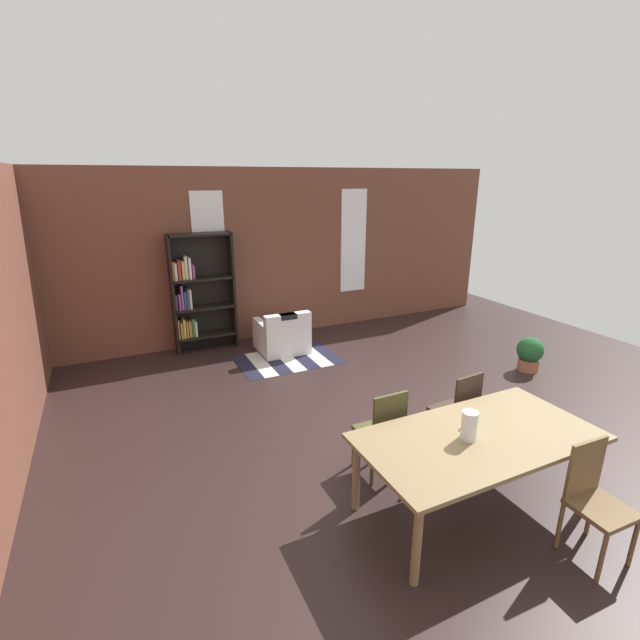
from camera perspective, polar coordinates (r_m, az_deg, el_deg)
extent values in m
plane|color=#2E1F1E|center=(5.56, 12.42, -14.30)|extent=(10.80, 10.80, 0.00)
cube|color=brown|center=(8.53, -4.40, 8.40)|extent=(9.09, 0.12, 3.07)
cube|color=white|center=(8.05, -13.78, 8.50)|extent=(0.55, 0.02, 2.00)
cube|color=white|center=(9.05, 4.25, 9.92)|extent=(0.55, 0.02, 2.00)
cube|color=olive|center=(4.29, 19.46, -13.84)|extent=(2.13, 1.09, 0.04)
cylinder|color=olive|center=(3.71, 12.18, -26.07)|extent=(0.07, 0.07, 0.72)
cylinder|color=olive|center=(4.93, 31.15, -16.26)|extent=(0.07, 0.07, 0.72)
cylinder|color=olive|center=(4.27, 4.60, -18.99)|extent=(0.07, 0.07, 0.72)
cylinder|color=olive|center=(5.36, 23.26, -12.25)|extent=(0.07, 0.07, 0.72)
cylinder|color=silver|center=(4.13, 18.38, -12.58)|extent=(0.14, 0.14, 0.26)
cylinder|color=silver|center=(4.31, 17.56, -12.93)|extent=(0.04, 0.04, 0.03)
cube|color=brown|center=(4.36, 32.08, -19.64)|extent=(0.41, 0.41, 0.04)
cube|color=brown|center=(4.31, 30.58, -15.85)|extent=(0.38, 0.04, 0.50)
cylinder|color=brown|center=(4.30, 32.11, -24.16)|extent=(0.04, 0.04, 0.43)
cylinder|color=brown|center=(4.56, 34.93, -22.14)|extent=(0.04, 0.04, 0.43)
cylinder|color=brown|center=(4.45, 28.11, -21.93)|extent=(0.04, 0.04, 0.43)
cylinder|color=brown|center=(4.70, 31.06, -20.15)|extent=(0.04, 0.04, 0.43)
cube|color=#37281F|center=(5.24, 16.47, -11.05)|extent=(0.43, 0.43, 0.04)
cube|color=#37281F|center=(5.02, 18.26, -9.33)|extent=(0.38, 0.06, 0.50)
cylinder|color=#37281F|center=(5.58, 16.20, -11.94)|extent=(0.04, 0.04, 0.43)
cylinder|color=#37281F|center=(5.35, 13.46, -13.07)|extent=(0.04, 0.04, 0.43)
cylinder|color=#37281F|center=(5.38, 19.03, -13.42)|extent=(0.04, 0.04, 0.43)
cylinder|color=#37281F|center=(5.14, 16.30, -14.69)|extent=(0.04, 0.04, 0.43)
cube|color=#444121|center=(4.72, 7.42, -13.85)|extent=(0.40, 0.40, 0.04)
cube|color=#444121|center=(4.46, 8.87, -12.19)|extent=(0.38, 0.03, 0.50)
cylinder|color=#444121|center=(5.05, 7.94, -14.67)|extent=(0.04, 0.04, 0.43)
cylinder|color=#444121|center=(4.89, 4.28, -15.76)|extent=(0.04, 0.04, 0.43)
cylinder|color=#444121|center=(4.81, 10.40, -16.65)|extent=(0.04, 0.04, 0.43)
cylinder|color=#444121|center=(4.64, 6.61, -17.91)|extent=(0.04, 0.04, 0.43)
cube|color=black|center=(7.88, -18.16, 2.89)|extent=(0.04, 0.31, 2.02)
cube|color=black|center=(8.06, -11.02, 3.76)|extent=(0.04, 0.31, 2.02)
cube|color=black|center=(8.10, -14.77, 3.57)|extent=(1.06, 0.01, 2.02)
cube|color=black|center=(8.17, -14.15, -1.83)|extent=(1.02, 0.31, 0.04)
cube|color=gold|center=(8.04, -17.54, -1.05)|extent=(0.03, 0.22, 0.33)
cube|color=orange|center=(8.06, -17.19, -1.17)|extent=(0.03, 0.25, 0.28)
cube|color=gold|center=(8.05, -16.88, -0.95)|extent=(0.04, 0.24, 0.33)
cube|color=gold|center=(8.07, -16.51, -1.06)|extent=(0.03, 0.20, 0.28)
cube|color=orange|center=(8.07, -16.16, -1.00)|extent=(0.04, 0.18, 0.29)
cube|color=#33724C|center=(8.08, -15.83, -0.86)|extent=(0.04, 0.21, 0.32)
cube|color=white|center=(8.09, -15.51, -0.98)|extent=(0.04, 0.19, 0.27)
cube|color=black|center=(8.02, -14.41, 1.59)|extent=(1.02, 0.31, 0.04)
cube|color=#8C4C8C|center=(7.91, -17.81, 2.18)|extent=(0.04, 0.19, 0.25)
cube|color=#8C4C8C|center=(7.92, -17.45, 2.30)|extent=(0.03, 0.26, 0.28)
cube|color=#8C4C8C|center=(7.90, -17.17, 2.81)|extent=(0.03, 0.24, 0.41)
cube|color=#284C8C|center=(7.92, -16.76, 2.48)|extent=(0.05, 0.20, 0.30)
cube|color=#4C4C51|center=(7.93, -16.45, 2.66)|extent=(0.03, 0.24, 0.34)
cube|color=white|center=(7.93, -16.19, 2.66)|extent=(0.03, 0.25, 0.33)
cube|color=black|center=(7.90, -14.69, 5.11)|extent=(1.02, 0.31, 0.04)
cube|color=orange|center=(7.79, -18.21, 5.94)|extent=(0.03, 0.22, 0.30)
cube|color=white|center=(7.80, -17.90, 5.93)|extent=(0.04, 0.23, 0.29)
cube|color=#B22D28|center=(7.80, -17.50, 6.10)|extent=(0.04, 0.26, 0.33)
cube|color=gold|center=(7.81, -17.04, 6.07)|extent=(0.05, 0.22, 0.30)
cube|color=white|center=(7.82, -16.67, 6.40)|extent=(0.04, 0.16, 0.38)
cube|color=white|center=(7.83, -16.25, 6.35)|extent=(0.04, 0.21, 0.35)
cube|color=#8C4C8C|center=(7.85, -15.80, 5.96)|extent=(0.04, 0.17, 0.23)
cube|color=black|center=(7.78, -15.12, 10.43)|extent=(1.02, 0.31, 0.04)
cube|color=silver|center=(7.89, -4.89, -2.44)|extent=(0.80, 0.80, 0.40)
cube|color=silver|center=(7.48, -4.10, -0.51)|extent=(0.80, 0.16, 0.35)
cube|color=silver|center=(7.92, -2.64, -0.22)|extent=(0.12, 0.72, 0.15)
cube|color=silver|center=(7.70, -7.31, -0.88)|extent=(0.12, 0.72, 0.15)
cube|color=black|center=(7.44, -4.13, 0.48)|extent=(0.28, 0.17, 0.08)
cylinder|color=#9E6042|center=(7.81, 24.86, -5.16)|extent=(0.31, 0.31, 0.19)
sphere|color=#235B2D|center=(7.72, 25.10, -3.43)|extent=(0.40, 0.40, 0.40)
cube|color=#1E1E33|center=(7.34, -9.25, -5.85)|extent=(0.24, 1.08, 0.01)
cube|color=silver|center=(7.40, -7.49, -5.56)|extent=(0.24, 1.08, 0.01)
cube|color=#1E1E33|center=(7.47, -5.76, -5.27)|extent=(0.24, 1.08, 0.01)
cube|color=silver|center=(7.54, -4.06, -4.99)|extent=(0.24, 1.08, 0.01)
cube|color=#1E1E33|center=(7.62, -2.41, -4.70)|extent=(0.24, 1.08, 0.01)
cube|color=silver|center=(7.71, -0.79, -4.42)|extent=(0.24, 1.08, 0.01)
cube|color=#1E1E33|center=(7.81, 0.79, -4.14)|extent=(0.24, 1.08, 0.01)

